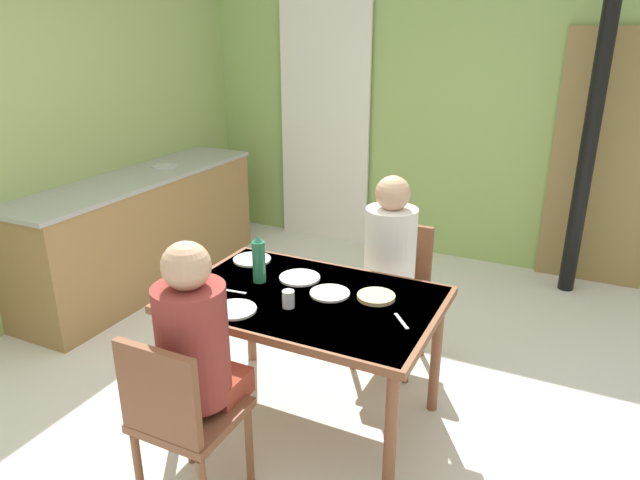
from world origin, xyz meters
name	(u,v)px	position (x,y,z in m)	size (l,w,h in m)	color
ground_plane	(276,410)	(0.00, 0.00, 0.00)	(7.11, 7.11, 0.00)	silver
wall_back	(428,106)	(0.00, 2.74, 1.34)	(4.51, 0.10, 2.68)	#94B561
wall_left	(61,122)	(-2.15, 0.68, 1.34)	(0.10, 4.10, 2.68)	#98B163
door_wooden	(605,162)	(1.46, 2.66, 1.00)	(0.80, 0.05, 2.00)	olive
stove_pipe_column	(593,122)	(1.33, 2.39, 1.34)	(0.12, 0.12, 2.68)	black
curtain_panel	(324,124)	(-0.96, 2.64, 1.12)	(0.90, 0.03, 2.25)	white
kitchen_counter	(142,230)	(-1.82, 1.03, 0.45)	(0.61, 2.29, 0.91)	olive
dining_table	(307,310)	(0.19, 0.02, 0.66)	(1.31, 0.88, 0.73)	brown
chair_near_diner	(180,415)	(0.00, -0.77, 0.50)	(0.40, 0.40, 0.87)	brown
chair_far_diner	(395,286)	(0.39, 0.81, 0.50)	(0.40, 0.40, 0.87)	brown
person_near_diner	(195,340)	(0.00, -0.64, 0.78)	(0.30, 0.37, 0.77)	maroon
person_far_diner	(389,250)	(0.39, 0.68, 0.78)	(0.30, 0.37, 0.77)	silver
water_bottle_green_near	(259,260)	(-0.12, 0.07, 0.85)	(0.07, 0.07, 0.26)	#287851
dinner_plate_near_left	(300,278)	(0.06, 0.19, 0.74)	(0.22, 0.22, 0.01)	white
dinner_plate_near_right	(234,309)	(-0.05, -0.27, 0.74)	(0.21, 0.21, 0.01)	white
dinner_plate_far_center	(252,259)	(-0.31, 0.30, 0.74)	(0.22, 0.22, 0.01)	white
dinner_plate_far_side	(330,293)	(0.28, 0.09, 0.74)	(0.20, 0.20, 0.01)	white
drinking_glass_by_near_diner	(288,299)	(0.16, -0.12, 0.77)	(0.06, 0.06, 0.09)	silver
bread_plate_sliced	(376,297)	(0.51, 0.15, 0.74)	(0.19, 0.19, 0.02)	#DBB77A
cutlery_knife_near	(233,291)	(-0.18, -0.10, 0.73)	(0.15, 0.02, 0.00)	silver
cutlery_fork_near	(401,321)	(0.70, -0.02, 0.73)	(0.15, 0.02, 0.00)	silver
cutlery_knife_far	(184,298)	(-0.35, -0.27, 0.73)	(0.15, 0.02, 0.00)	silver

